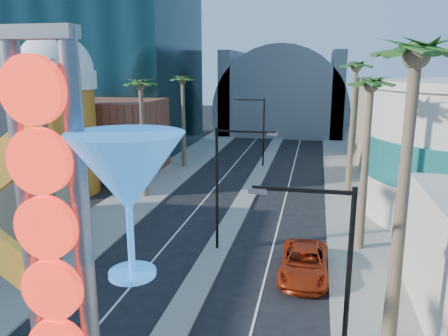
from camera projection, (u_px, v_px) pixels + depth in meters
sidewalk_west at (159, 182)px, 44.51m from camera, size 5.00×100.00×0.15m
sidewalk_east at (352, 193)px, 40.65m from camera, size 5.00×100.00×0.15m
median at (256, 179)px, 45.44m from camera, size 1.60×84.00×0.15m
brick_filler_west at (112, 137)px, 47.78m from camera, size 10.00×10.00×8.00m
filler_east at (405, 124)px, 50.57m from camera, size 10.00×20.00×10.00m
beer_mug at (59, 108)px, 39.48m from camera, size 7.00×7.00×14.50m
canopy at (283, 108)px, 76.81m from camera, size 22.00×16.00×22.00m
neon_sign at (88, 257)px, 10.26m from camera, size 6.53×2.60×12.55m
streetlight_0 at (225, 178)px, 27.09m from camera, size 3.79×0.25×8.00m
streetlight_1 at (259, 126)px, 50.15m from camera, size 3.79×0.25×8.00m
streetlight_2 at (334, 278)px, 14.43m from camera, size 3.45×0.25×8.00m
palm_1 at (40, 81)px, 23.84m from camera, size 2.40×2.40×12.70m
palm_2 at (141, 91)px, 37.48m from camera, size 2.40×2.40×11.20m
palm_3 at (183, 85)px, 48.89m from camera, size 2.40×2.40×11.20m
palm_5 at (414, 79)px, 14.38m from camera, size 2.40×2.40×13.20m
palm_6 at (370, 95)px, 26.11m from camera, size 2.40×2.40×11.70m
palm_7 at (356, 75)px, 37.32m from camera, size 2.40×2.40×12.70m
red_pickup at (304, 263)px, 24.66m from camera, size 2.72×5.82×1.61m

